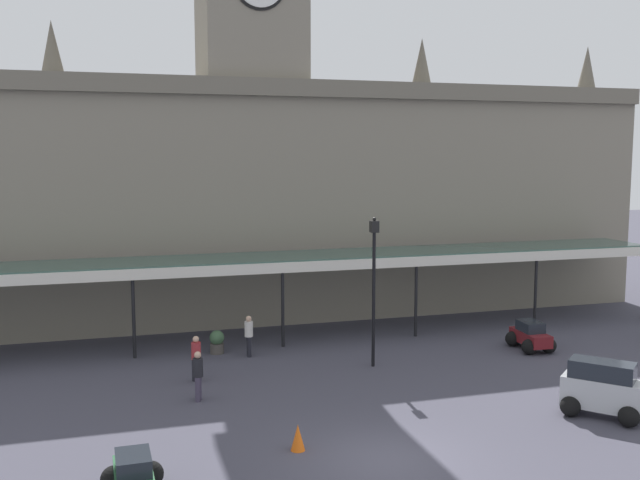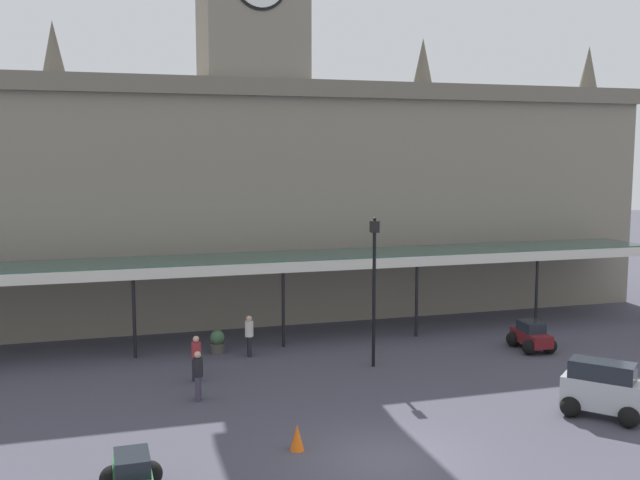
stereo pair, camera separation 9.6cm
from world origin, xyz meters
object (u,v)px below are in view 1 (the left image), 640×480
(victorian_lamppost, at_px, (374,276))
(planter_by_canopy, at_px, (217,342))
(car_maroon_sedan, at_px, (530,338))
(car_silver_van, at_px, (602,392))
(pedestrian_crossing_forecourt, at_px, (196,357))
(traffic_cone, at_px, (298,437))
(pedestrian_beside_cars, at_px, (198,374))
(pedestrian_near_entrance, at_px, (249,334))

(victorian_lamppost, relative_size, planter_by_canopy, 6.00)
(car_maroon_sedan, xyz_separation_m, car_silver_van, (-2.22, -7.41, 0.30))
(pedestrian_crossing_forecourt, relative_size, traffic_cone, 2.26)
(pedestrian_beside_cars, relative_size, traffic_cone, 2.26)
(car_maroon_sedan, bearing_deg, pedestrian_beside_cars, -170.46)
(pedestrian_near_entrance, bearing_deg, victorian_lamppost, -31.90)
(pedestrian_crossing_forecourt, distance_m, victorian_lamppost, 7.24)
(pedestrian_near_entrance, height_order, pedestrian_crossing_forecourt, same)
(car_maroon_sedan, xyz_separation_m, pedestrian_beside_cars, (-14.09, -2.37, 0.41))
(car_maroon_sedan, xyz_separation_m, pedestrian_near_entrance, (-11.49, 2.33, 0.41))
(car_silver_van, distance_m, traffic_cone, 9.74)
(pedestrian_near_entrance, relative_size, victorian_lamppost, 0.29)
(pedestrian_crossing_forecourt, bearing_deg, car_maroon_sedan, 1.31)
(car_maroon_sedan, bearing_deg, victorian_lamppost, -177.05)
(pedestrian_crossing_forecourt, bearing_deg, pedestrian_beside_cars, -95.07)
(car_maroon_sedan, height_order, pedestrian_near_entrance, pedestrian_near_entrance)
(car_silver_van, bearing_deg, pedestrian_near_entrance, 133.58)
(pedestrian_crossing_forecourt, bearing_deg, traffic_cone, -74.10)
(victorian_lamppost, bearing_deg, traffic_cone, -125.04)
(planter_by_canopy, bearing_deg, victorian_lamppost, -32.39)
(car_maroon_sedan, bearing_deg, car_silver_van, -106.67)
(pedestrian_near_entrance, distance_m, victorian_lamppost, 5.73)
(car_maroon_sedan, relative_size, pedestrian_beside_cars, 1.25)
(pedestrian_beside_cars, xyz_separation_m, planter_by_canopy, (1.42, 5.50, -0.42))
(victorian_lamppost, bearing_deg, planter_by_canopy, 147.61)
(car_silver_van, distance_m, pedestrian_beside_cars, 12.90)
(car_maroon_sedan, relative_size, victorian_lamppost, 0.36)
(pedestrian_near_entrance, height_order, traffic_cone, pedestrian_near_entrance)
(car_silver_van, bearing_deg, planter_by_canopy, 134.75)
(pedestrian_near_entrance, xyz_separation_m, pedestrian_crossing_forecourt, (-2.42, -2.65, 0.00))
(pedestrian_beside_cars, distance_m, victorian_lamppost, 7.67)
(car_silver_van, relative_size, traffic_cone, 3.44)
(car_silver_van, xyz_separation_m, victorian_lamppost, (-4.93, 7.04, 2.71))
(pedestrian_beside_cars, xyz_separation_m, pedestrian_crossing_forecourt, (0.18, 2.05, 0.00))
(pedestrian_near_entrance, bearing_deg, planter_by_canopy, 145.86)
(car_silver_van, bearing_deg, pedestrian_crossing_forecourt, 148.75)
(pedestrian_near_entrance, relative_size, planter_by_canopy, 1.74)
(pedestrian_near_entrance, xyz_separation_m, planter_by_canopy, (-1.18, 0.80, -0.42))
(pedestrian_near_entrance, height_order, planter_by_canopy, pedestrian_near_entrance)
(pedestrian_beside_cars, xyz_separation_m, pedestrian_near_entrance, (2.60, 4.70, 0.00))
(car_maroon_sedan, bearing_deg, pedestrian_near_entrance, 168.54)
(traffic_cone, bearing_deg, car_silver_van, -1.22)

